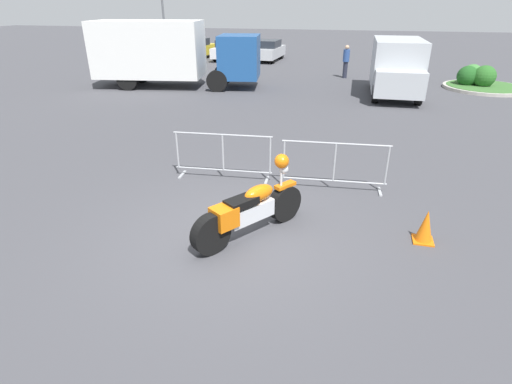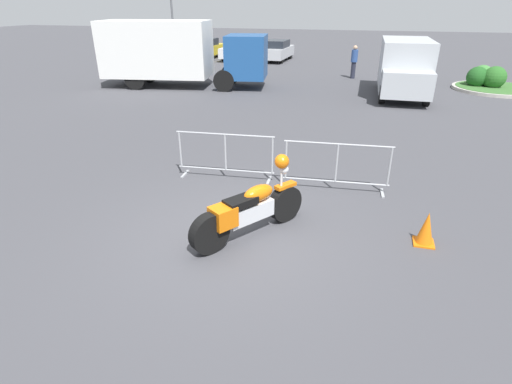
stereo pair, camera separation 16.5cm
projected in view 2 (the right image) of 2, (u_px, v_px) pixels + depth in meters
The scene contains 13 objects.
ground_plane at pixel (232, 236), 7.01m from camera, with size 120.00×120.00×0.00m, color #424247.
motorcycle at pixel (250, 209), 6.84m from camera, with size 1.50×2.05×1.33m.
crowd_barrier_near at pixel (225, 155), 9.11m from camera, with size 2.27×0.60×1.07m.
crowd_barrier_far at pixel (336, 166), 8.50m from camera, with size 2.27×0.60×1.07m.
box_truck at pixel (175, 51), 18.86m from camera, with size 7.96×3.47×2.98m.
delivery_van at pixel (405, 66), 17.14m from camera, with size 2.06×5.03×2.31m.
parked_car_yellow at pixel (204, 48), 29.08m from camera, with size 1.79×4.12×1.38m.
parked_car_white at pixel (239, 49), 28.45m from camera, with size 1.79×4.12×1.38m.
parked_car_silver at pixel (276, 50), 27.91m from camera, with size 1.78×4.11×1.38m.
pedestrian at pixel (354, 61), 21.25m from camera, with size 0.42×0.42×1.69m.
planter_island at pixel (489, 82), 18.72m from camera, with size 3.73×3.73×1.08m.
traffic_cone at pixel (426, 229), 6.67m from camera, with size 0.34×0.34×0.59m.
street_lamp at pixel (171, 3), 23.17m from camera, with size 0.36×0.70×5.68m.
Camera 2 is at (2.03, -5.66, 3.71)m, focal length 28.00 mm.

